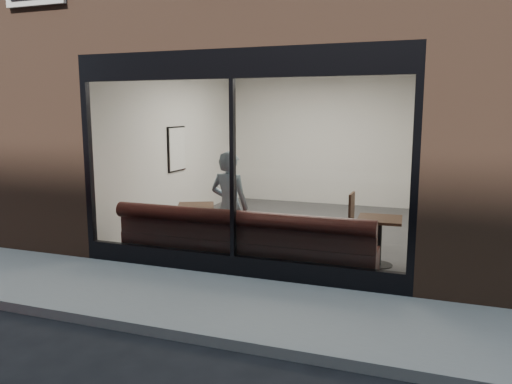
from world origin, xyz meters
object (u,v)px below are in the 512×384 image
(cafe_chair_right, at_px, (340,232))
(cafe_table_left, at_px, (196,206))
(banquette, at_px, (244,253))
(cafe_table_right, at_px, (380,219))
(person, at_px, (229,207))

(cafe_chair_right, bearing_deg, cafe_table_left, 23.92)
(banquette, distance_m, cafe_table_left, 1.49)
(cafe_chair_right, bearing_deg, cafe_table_right, 127.99)
(cafe_chair_right, bearing_deg, person, 46.86)
(cafe_table_left, height_order, cafe_chair_right, cafe_table_left)
(cafe_table_left, distance_m, cafe_table_right, 3.11)
(cafe_table_left, bearing_deg, cafe_table_right, -0.09)
(cafe_table_right, relative_size, cafe_chair_right, 1.53)
(cafe_table_right, bearing_deg, cafe_table_left, 179.91)
(person, height_order, cafe_table_left, person)
(person, height_order, cafe_table_right, person)
(person, bearing_deg, cafe_table_left, -24.87)
(cafe_table_left, xyz_separation_m, cafe_chair_right, (2.33, 1.01, -0.50))
(person, height_order, cafe_chair_right, person)
(person, xyz_separation_m, cafe_chair_right, (1.47, 1.54, -0.64))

